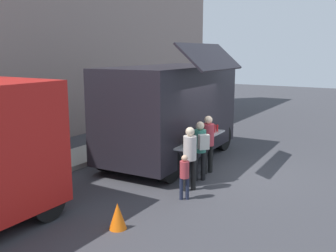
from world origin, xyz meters
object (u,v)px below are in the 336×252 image
object	(u,v)px
customer_mid_with_backpack	(200,145)
customer_rear_waiting	(190,153)
traffic_cone_orange	(118,216)
child_near_queue	(184,173)
food_truck_main	(171,110)
trash_bin	(176,119)
customer_front_ordering	(208,139)

from	to	relation	value
customer_mid_with_backpack	customer_rear_waiting	size ratio (longest dim) A/B	1.00
traffic_cone_orange	child_near_queue	world-z (taller)	child_near_queue
traffic_cone_orange	customer_mid_with_backpack	size ratio (longest dim) A/B	0.33
food_truck_main	trash_bin	distance (m)	5.05
customer_rear_waiting	food_truck_main	bearing A→B (deg)	-12.24
food_truck_main	traffic_cone_orange	distance (m)	5.42
customer_front_ordering	child_near_queue	xyz separation A→B (m)	(-2.17, -0.42, -0.36)
traffic_cone_orange	child_near_queue	distance (m)	2.15
traffic_cone_orange	trash_bin	bearing A→B (deg)	23.48
customer_front_ordering	customer_rear_waiting	xyz separation A→B (m)	(-1.55, -0.23, -0.03)
food_truck_main	trash_bin	xyz separation A→B (m)	(4.34, 2.32, -1.15)
traffic_cone_orange	customer_front_ordering	size ratio (longest dim) A/B	0.32
food_truck_main	traffic_cone_orange	world-z (taller)	food_truck_main
food_truck_main	customer_front_ordering	xyz separation A→B (m)	(-0.70, -1.68, -0.65)
customer_front_ordering	customer_mid_with_backpack	xyz separation A→B (m)	(-0.74, -0.13, -0.00)
customer_mid_with_backpack	child_near_queue	xyz separation A→B (m)	(-1.43, -0.29, -0.35)
customer_rear_waiting	trash_bin	bearing A→B (deg)	-19.85
trash_bin	food_truck_main	bearing A→B (deg)	-151.86
food_truck_main	customer_rear_waiting	xyz separation A→B (m)	(-2.25, -1.91, -0.68)
customer_front_ordering	customer_rear_waiting	bearing A→B (deg)	120.84
trash_bin	customer_mid_with_backpack	size ratio (longest dim) A/B	0.62
traffic_cone_orange	customer_rear_waiting	xyz separation A→B (m)	(2.70, -0.19, 0.72)
customer_mid_with_backpack	customer_rear_waiting	world-z (taller)	same
food_truck_main	customer_mid_with_backpack	xyz separation A→B (m)	(-1.44, -1.80, -0.65)
traffic_cone_orange	customer_front_ordering	bearing A→B (deg)	0.51
food_truck_main	child_near_queue	xyz separation A→B (m)	(-2.87, -2.10, -1.00)
trash_bin	customer_front_ordering	xyz separation A→B (m)	(-5.04, -4.00, 0.51)
trash_bin	customer_mid_with_backpack	xyz separation A→B (m)	(-5.78, -4.12, 0.50)
customer_mid_with_backpack	customer_front_ordering	bearing A→B (deg)	-39.23
trash_bin	customer_front_ordering	world-z (taller)	customer_front_ordering
trash_bin	customer_mid_with_backpack	bearing A→B (deg)	-144.51
customer_front_ordering	customer_rear_waiting	distance (m)	1.57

